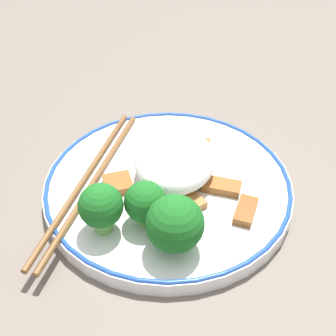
# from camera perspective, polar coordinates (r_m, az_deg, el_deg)

# --- Properties ---
(ground_plane) EXTENTS (3.00, 3.00, 0.00)m
(ground_plane) POSITION_cam_1_polar(r_m,az_deg,el_deg) (0.51, 0.00, -3.07)
(ground_plane) COLOR #665B51
(plate) EXTENTS (0.27, 0.27, 0.02)m
(plate) POSITION_cam_1_polar(r_m,az_deg,el_deg) (0.51, 0.00, -2.25)
(plate) COLOR white
(plate) RESTS_ON ground_plane
(rice_mound) EXTENTS (0.10, 0.09, 0.04)m
(rice_mound) POSITION_cam_1_polar(r_m,az_deg,el_deg) (0.50, 0.89, 0.92)
(rice_mound) COLOR white
(rice_mound) RESTS_ON plate
(broccoli_back_left) EXTENTS (0.04, 0.04, 0.05)m
(broccoli_back_left) POSITION_cam_1_polar(r_m,az_deg,el_deg) (0.44, -8.19, -4.69)
(broccoli_back_left) COLOR #72AD4C
(broccoli_back_left) RESTS_ON plate
(broccoli_back_center) EXTENTS (0.04, 0.04, 0.05)m
(broccoli_back_center) POSITION_cam_1_polar(r_m,az_deg,el_deg) (0.44, -2.79, -4.21)
(broccoli_back_center) COLOR #72AD4C
(broccoli_back_center) RESTS_ON plate
(broccoli_back_right) EXTENTS (0.05, 0.05, 0.06)m
(broccoli_back_right) POSITION_cam_1_polar(r_m,az_deg,el_deg) (0.42, 0.84, -6.87)
(broccoli_back_right) COLOR #72AD4C
(broccoli_back_right) RESTS_ON plate
(meat_near_front) EXTENTS (0.04, 0.04, 0.01)m
(meat_near_front) POSITION_cam_1_polar(r_m,az_deg,el_deg) (0.48, 2.46, -3.81)
(meat_near_front) COLOR #9E6633
(meat_near_front) RESTS_ON plate
(meat_near_left) EXTENTS (0.04, 0.02, 0.01)m
(meat_near_left) POSITION_cam_1_polar(r_m,az_deg,el_deg) (0.47, 9.45, -5.17)
(meat_near_left) COLOR brown
(meat_near_left) RESTS_ON plate
(meat_near_right) EXTENTS (0.04, 0.04, 0.01)m
(meat_near_right) POSITION_cam_1_polar(r_m,az_deg,el_deg) (0.50, -6.11, -1.92)
(meat_near_right) COLOR brown
(meat_near_right) RESTS_ON plate
(meat_near_back) EXTENTS (0.04, 0.03, 0.01)m
(meat_near_back) POSITION_cam_1_polar(r_m,az_deg,el_deg) (0.54, 4.00, 2.14)
(meat_near_back) COLOR #995B28
(meat_near_back) RESTS_ON plate
(meat_on_rice_edge) EXTENTS (0.02, 0.04, 0.01)m
(meat_on_rice_edge) POSITION_cam_1_polar(r_m,az_deg,el_deg) (0.49, 6.57, -2.26)
(meat_on_rice_edge) COLOR brown
(meat_on_rice_edge) RESTS_ON plate
(chopsticks) EXTENTS (0.25, 0.04, 0.01)m
(chopsticks) POSITION_cam_1_polar(r_m,az_deg,el_deg) (0.51, -9.69, -1.63)
(chopsticks) COLOR brown
(chopsticks) RESTS_ON plate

